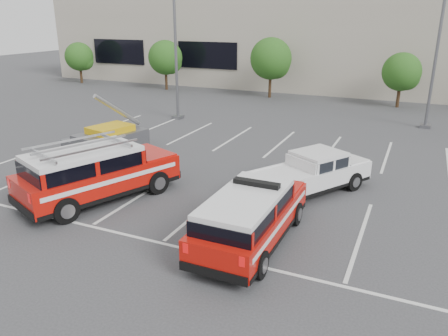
% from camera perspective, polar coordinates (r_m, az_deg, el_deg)
% --- Properties ---
extents(ground, '(120.00, 120.00, 0.00)m').
position_cam_1_polar(ground, '(15.65, -2.61, -5.17)').
color(ground, '#363638').
rests_on(ground, ground).
extents(stall_markings, '(23.00, 15.00, 0.01)m').
position_cam_1_polar(stall_markings, '(19.47, 3.37, -0.14)').
color(stall_markings, silver).
rests_on(stall_markings, ground).
extents(convention_building, '(60.00, 16.99, 13.20)m').
position_cam_1_polar(convention_building, '(45.02, 16.94, 16.29)').
color(convention_building, '#B5A999').
rests_on(convention_building, ground).
extents(tree_far_left, '(2.77, 2.77, 3.99)m').
position_cam_1_polar(tree_far_left, '(46.99, -18.26, 13.53)').
color(tree_far_left, '#3F2B19').
rests_on(tree_far_left, ground).
extents(tree_left, '(3.07, 3.07, 4.42)m').
position_cam_1_polar(tree_left, '(40.96, -7.52, 13.97)').
color(tree_left, '#3F2B19').
rests_on(tree_left, ground).
extents(tree_mid_left, '(3.37, 3.37, 4.85)m').
position_cam_1_polar(tree_mid_left, '(36.71, 6.29, 13.83)').
color(tree_mid_left, '#3F2B19').
rests_on(tree_mid_left, ground).
extents(tree_mid_right, '(2.77, 2.77, 3.99)m').
position_cam_1_polar(tree_mid_right, '(34.97, 22.31, 11.38)').
color(tree_mid_right, '#3F2B19').
rests_on(tree_mid_right, ground).
extents(light_pole_left, '(0.90, 0.60, 10.24)m').
position_cam_1_polar(light_pole_left, '(28.65, -6.38, 16.61)').
color(light_pole_left, '#59595E').
rests_on(light_pole_left, ground).
extents(light_pole_mid, '(0.90, 0.60, 10.24)m').
position_cam_1_polar(light_pole_mid, '(28.71, 26.23, 14.84)').
color(light_pole_mid, '#59595E').
rests_on(light_pole_mid, ground).
extents(fire_chief_suv, '(1.94, 5.28, 1.85)m').
position_cam_1_polar(fire_chief_suv, '(13.00, 3.48, -6.85)').
color(fire_chief_suv, '#B00F08').
rests_on(fire_chief_suv, ground).
extents(white_pickup, '(4.19, 5.32, 1.58)m').
position_cam_1_polar(white_pickup, '(17.01, 11.10, -1.19)').
color(white_pickup, silver).
rests_on(white_pickup, ground).
extents(ladder_suv, '(4.22, 6.14, 2.25)m').
position_cam_1_polar(ladder_suv, '(16.64, -16.32, -1.09)').
color(ladder_suv, '#B00F08').
rests_on(ladder_suv, ground).
extents(utility_rig, '(3.66, 3.70, 2.99)m').
position_cam_1_polar(utility_rig, '(22.60, -14.83, 3.56)').
color(utility_rig, '#59595E').
rests_on(utility_rig, ground).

